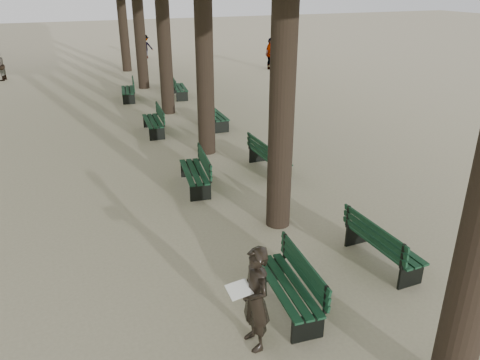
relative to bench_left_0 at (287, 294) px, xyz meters
name	(u,v)px	position (x,y,z in m)	size (l,w,h in m)	color
ground	(276,327)	(-0.37, -0.34, -0.27)	(120.00, 120.00, 0.00)	tan
bench_left_0	(287,294)	(0.00, 0.00, 0.00)	(0.71, 1.84, 0.92)	black
bench_left_1	(195,178)	(0.00, 5.20, 0.00)	(0.79, 1.86, 0.92)	black
bench_left_2	(153,126)	(0.00, 10.19, 0.00)	(0.69, 1.84, 0.92)	black
bench_left_3	(128,94)	(0.00, 15.43, 0.00)	(0.81, 1.86, 0.92)	black
bench_right_0	(382,251)	(2.27, 0.51, 0.00)	(0.62, 1.81, 0.92)	black
bench_right_1	(269,162)	(2.27, 5.53, 0.00)	(0.59, 1.81, 0.92)	black
bench_right_2	(215,119)	(2.27, 10.15, 0.00)	(0.62, 1.82, 0.92)	black
bench_right_3	(180,91)	(2.27, 15.11, 0.00)	(0.79, 1.86, 0.92)	black
man_with_map	(255,299)	(-0.82, -0.56, 0.55)	(0.62, 0.68, 1.64)	black
pedestrian_c	(270,54)	(9.13, 20.06, 0.63)	(1.05, 0.36, 1.80)	#262628
pedestrian_b	(145,46)	(3.11, 26.94, 0.50)	(0.99, 0.31, 1.54)	#262628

